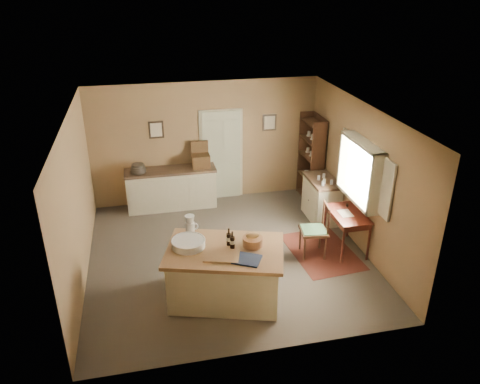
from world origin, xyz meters
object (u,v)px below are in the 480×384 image
object	(u,v)px
work_island	(225,272)
right_cabinet	(321,199)
writing_desk	(347,218)
sideboard	(172,187)
desk_chair	(313,231)
shelving_unit	(313,158)

from	to	relation	value
work_island	right_cabinet	size ratio (longest dim) A/B	2.07
work_island	writing_desk	xyz separation A→B (m)	(2.47, 0.94, 0.19)
sideboard	desk_chair	size ratio (longest dim) A/B	1.95
writing_desk	desk_chair	bearing A→B (deg)	-175.81
work_island	right_cabinet	world-z (taller)	work_island
work_island	writing_desk	bearing A→B (deg)	37.62
work_island	shelving_unit	size ratio (longest dim) A/B	1.06
right_cabinet	shelving_unit	size ratio (longest dim) A/B	0.51
work_island	right_cabinet	distance (m)	3.32
desk_chair	shelving_unit	bearing A→B (deg)	77.56
sideboard	writing_desk	world-z (taller)	sideboard
work_island	shelving_unit	world-z (taller)	shelving_unit
work_island	sideboard	bearing A→B (deg)	115.81
shelving_unit	sideboard	bearing A→B (deg)	176.39
writing_desk	right_cabinet	distance (m)	1.28
writing_desk	shelving_unit	world-z (taller)	shelving_unit
writing_desk	sideboard	bearing A→B (deg)	140.72
sideboard	shelving_unit	xyz separation A→B (m)	(3.17, -0.20, 0.49)
work_island	desk_chair	xyz separation A→B (m)	(1.81, 0.89, 0.02)
work_island	sideboard	size ratio (longest dim) A/B	1.04
desk_chair	right_cabinet	distance (m)	1.47
sideboard	shelving_unit	size ratio (longest dim) A/B	1.01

